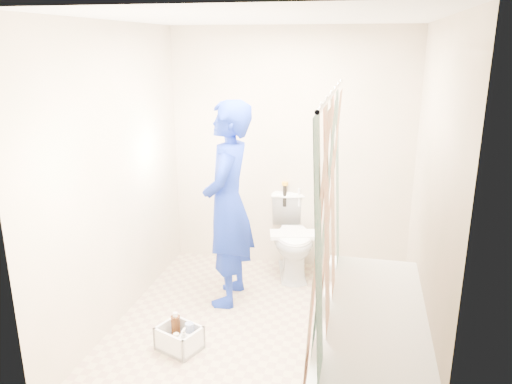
% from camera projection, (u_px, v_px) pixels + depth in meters
% --- Properties ---
extents(floor, '(2.60, 2.60, 0.00)m').
position_uv_depth(floor, '(262.00, 328.00, 4.07)').
color(floor, tan).
rests_on(floor, ground).
extents(ceiling, '(2.40, 2.60, 0.02)m').
position_uv_depth(ceiling, '(264.00, 17.00, 3.39)').
color(ceiling, white).
rests_on(ceiling, wall_back).
extents(wall_back, '(2.40, 0.02, 2.40)m').
position_uv_depth(wall_back, '(290.00, 152.00, 4.95)').
color(wall_back, beige).
rests_on(wall_back, ground).
extents(wall_front, '(2.40, 0.02, 2.40)m').
position_uv_depth(wall_front, '(210.00, 256.00, 2.51)').
color(wall_front, beige).
rests_on(wall_front, ground).
extents(wall_left, '(0.02, 2.60, 2.40)m').
position_uv_depth(wall_left, '(116.00, 178.00, 3.98)').
color(wall_left, beige).
rests_on(wall_left, ground).
extents(wall_right, '(0.02, 2.60, 2.40)m').
position_uv_depth(wall_right, '(431.00, 197.00, 3.48)').
color(wall_right, beige).
rests_on(wall_right, ground).
extents(bathtub, '(0.70, 1.75, 0.50)m').
position_uv_depth(bathtub, '(371.00, 341.00, 3.42)').
color(bathtub, white).
rests_on(bathtub, ground).
extents(curtain_rod, '(0.02, 1.90, 0.02)m').
position_uv_depth(curtain_rod, '(333.00, 92.00, 3.01)').
color(curtain_rod, silver).
rests_on(curtain_rod, wall_back).
extents(shower_curtain, '(0.06, 1.75, 1.80)m').
position_uv_depth(shower_curtain, '(327.00, 235.00, 3.28)').
color(shower_curtain, white).
rests_on(shower_curtain, curtain_rod).
extents(toilet, '(0.60, 0.85, 0.78)m').
position_uv_depth(toilet, '(294.00, 236.00, 4.95)').
color(toilet, white).
rests_on(toilet, ground).
extents(tank_lid, '(0.52, 0.31, 0.04)m').
position_uv_depth(tank_lid, '(295.00, 235.00, 4.81)').
color(tank_lid, white).
rests_on(tank_lid, toilet).
extents(tank_internals, '(0.19, 0.08, 0.26)m').
position_uv_depth(tank_internals, '(289.00, 194.00, 5.04)').
color(tank_internals, black).
rests_on(tank_internals, toilet).
extents(plumber, '(0.45, 0.67, 1.79)m').
position_uv_depth(plumber, '(228.00, 205.00, 4.29)').
color(plumber, navy).
rests_on(plumber, ground).
extents(cleaning_caddy, '(0.38, 0.34, 0.23)m').
position_uv_depth(cleaning_caddy, '(180.00, 339.00, 3.77)').
color(cleaning_caddy, silver).
rests_on(cleaning_caddy, ground).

